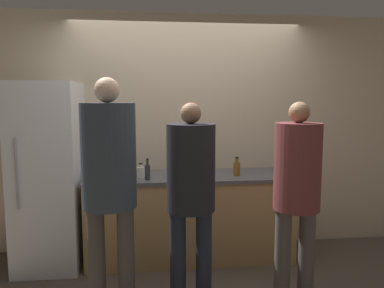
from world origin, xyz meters
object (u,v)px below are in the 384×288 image
object	(u,v)px
person_center	(191,184)
bottle_amber	(237,168)
utensil_crock	(115,167)
person_right	(297,184)
bottle_clear	(141,172)
refrigerator	(49,175)
cup_blue	(101,174)
bottle_dark	(147,172)
person_left	(109,174)
fruit_bowl	(189,173)

from	to	relation	value
person_center	bottle_amber	distance (m)	1.01
utensil_crock	bottle_amber	bearing A→B (deg)	-9.97
person_right	bottle_clear	xyz separation A→B (m)	(-1.26, 0.94, -0.05)
refrigerator	cup_blue	size ratio (longest dim) A/B	19.48
person_center	person_right	size ratio (longest dim) A/B	1.00
utensil_crock	bottle_clear	bearing A→B (deg)	-35.01
refrigerator	bottle_clear	xyz separation A→B (m)	(0.90, -0.03, 0.03)
utensil_crock	bottle_dark	distance (m)	0.48
person_right	refrigerator	bearing A→B (deg)	155.72
person_center	bottle_clear	xyz separation A→B (m)	(-0.42, 0.86, -0.06)
person_right	utensil_crock	size ratio (longest dim) A/B	6.31
refrigerator	person_center	bearing A→B (deg)	-34.05
refrigerator	person_center	xyz separation A→B (m)	(1.32, -0.89, 0.08)
person_center	bottle_dark	world-z (taller)	person_center
person_left	cup_blue	xyz separation A→B (m)	(-0.19, 1.00, -0.20)
bottle_clear	cup_blue	distance (m)	0.39
bottle_dark	cup_blue	bearing A→B (deg)	162.63
person_left	person_right	size ratio (longest dim) A/B	1.11
bottle_amber	cup_blue	distance (m)	1.38
person_left	bottle_clear	distance (m)	1.04
refrigerator	bottle_dark	world-z (taller)	refrigerator
refrigerator	fruit_bowl	xyz separation A→B (m)	(1.38, -0.14, 0.02)
person_left	bottle_clear	world-z (taller)	person_left
cup_blue	person_center	bearing A→B (deg)	-46.73
fruit_bowl	bottle_clear	distance (m)	0.49
bottle_dark	person_left	bearing A→B (deg)	-107.52
refrigerator	bottle_dark	xyz separation A→B (m)	(0.97, -0.18, 0.05)
bottle_clear	bottle_dark	size ratio (longest dim) A/B	0.68
refrigerator	utensil_crock	size ratio (longest dim) A/B	7.01
refrigerator	bottle_amber	distance (m)	1.89
person_right	fruit_bowl	size ratio (longest dim) A/B	5.19
bottle_clear	person_right	bearing A→B (deg)	-36.82
cup_blue	bottle_amber	bearing A→B (deg)	-1.19
person_right	cup_blue	bearing A→B (deg)	150.26
bottle_clear	bottle_dark	bearing A→B (deg)	-64.13
person_left	fruit_bowl	size ratio (longest dim) A/B	5.75
bottle_amber	cup_blue	xyz separation A→B (m)	(-1.38, 0.03, -0.04)
person_right	fruit_bowl	bearing A→B (deg)	133.05
person_left	person_right	world-z (taller)	person_left
fruit_bowl	bottle_amber	xyz separation A→B (m)	(0.50, 0.08, 0.02)
fruit_bowl	cup_blue	distance (m)	0.88
person_center	utensil_crock	world-z (taller)	person_center
person_center	utensil_crock	size ratio (longest dim) A/B	6.28
utensil_crock	bottle_clear	xyz separation A→B (m)	(0.28, -0.19, -0.02)
fruit_bowl	bottle_amber	size ratio (longest dim) A/B	1.64
refrigerator	fruit_bowl	bearing A→B (deg)	-5.83
person_center	person_right	distance (m)	0.85
person_left	bottle_amber	bearing A→B (deg)	39.35
refrigerator	bottle_clear	world-z (taller)	refrigerator
bottle_dark	cup_blue	distance (m)	0.49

